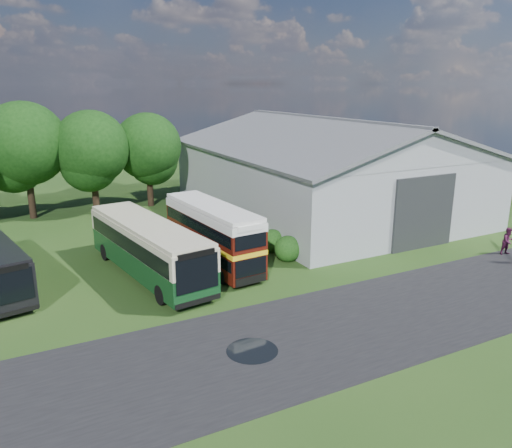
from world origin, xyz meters
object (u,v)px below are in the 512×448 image
bus_green_single (148,248)px  visitor_b (508,241)px  storage_shed (322,164)px  bus_maroon_double (213,235)px

bus_green_single → visitor_b: bearing=-26.4°
bus_green_single → visitor_b: size_ratio=6.54×
storage_shed → bus_maroon_double: storage_shed is taller
storage_shed → bus_green_single: storage_shed is taller
bus_green_single → bus_maroon_double: size_ratio=1.31×
visitor_b → storage_shed: bearing=113.7°
bus_green_single → storage_shed: bearing=17.0°
bus_green_single → bus_maroon_double: 4.01m
storage_shed → bus_green_single: 19.99m
bus_maroon_double → visitor_b: bearing=-26.8°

